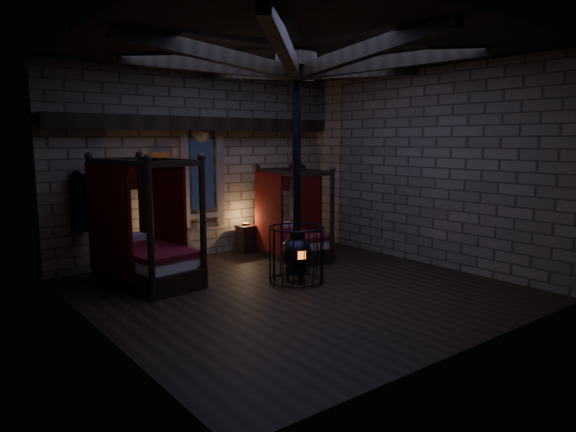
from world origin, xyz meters
TOP-DOWN VIEW (x-y plane):
  - room at (-0.00, 0.09)m, footprint 7.02×7.02m
  - bed_left at (-1.99, 2.12)m, footprint 1.48×2.38m
  - bed_right at (1.53, 2.08)m, footprint 1.34×2.08m
  - trunk_left at (-1.65, 1.31)m, footprint 0.91×0.63m
  - trunk_right at (1.78, 1.48)m, footprint 0.97×0.80m
  - nightstand_left at (-1.08, 3.04)m, footprint 0.49×0.47m
  - nightstand_right at (0.97, 3.15)m, footprint 0.43×0.41m
  - stove at (0.29, 0.35)m, footprint 1.05×1.05m

SIDE VIEW (x-z plane):
  - trunk_right at x=1.78m, z-range -0.03..0.58m
  - trunk_left at x=-1.65m, z-range -0.04..0.60m
  - nightstand_right at x=0.97m, z-range -0.02..0.69m
  - nightstand_left at x=-1.08m, z-range -0.07..0.87m
  - bed_right at x=1.53m, z-range -0.51..1.51m
  - bed_left at x=-1.99m, z-range -0.59..1.75m
  - stove at x=0.29m, z-range -1.39..2.66m
  - room at x=0.00m, z-range 1.60..5.89m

